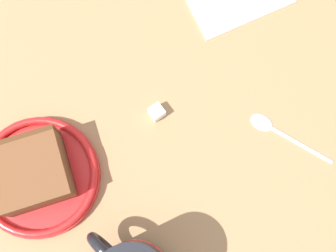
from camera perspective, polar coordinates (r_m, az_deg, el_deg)
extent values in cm
cube|color=#936D47|center=(61.74, -7.54, 0.52)|extent=(148.70, 148.70, 3.96)
cylinder|color=red|center=(59.49, -15.28, -5.97)|extent=(14.74, 14.74, 1.19)
torus|color=red|center=(58.49, -15.55, -5.86)|extent=(14.47, 14.47, 0.91)
cube|color=#472814|center=(58.63, -15.51, -5.87)|extent=(9.08, 8.58, 0.60)
cube|color=brown|center=(56.30, -16.16, -5.58)|extent=(9.08, 8.58, 4.28)
cube|color=#472814|center=(57.21, -17.11, -1.71)|extent=(8.09, 1.75, 4.28)
ellipsoid|color=silver|center=(59.92, 11.32, 0.50)|extent=(3.32, 3.61, 0.80)
cylinder|color=silver|center=(60.65, 15.95, -2.22)|extent=(5.03, 7.27, 0.50)
cube|color=white|center=(58.62, -1.38, 1.68)|extent=(1.95, 1.95, 1.67)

